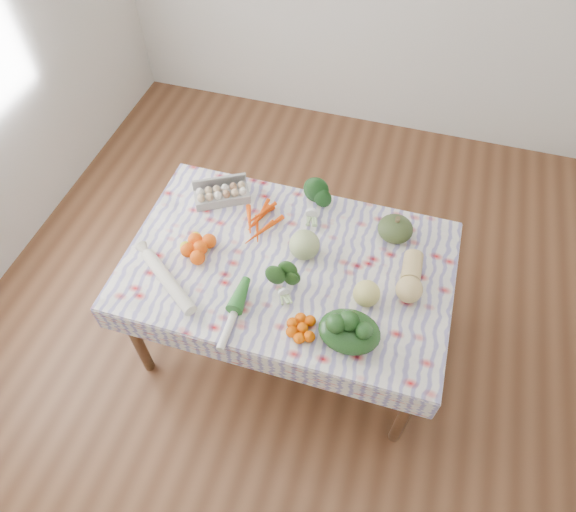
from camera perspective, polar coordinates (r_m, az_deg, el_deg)
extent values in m
plane|color=#57331E|center=(3.26, 0.00, -8.80)|extent=(4.50, 4.50, 0.00)
cube|color=brown|center=(2.64, 0.00, -1.19)|extent=(1.60, 1.00, 0.04)
cylinder|color=brown|center=(2.97, -16.53, -8.72)|extent=(0.06, 0.06, 0.71)
cylinder|color=brown|center=(2.74, 12.87, -16.67)|extent=(0.06, 0.06, 0.71)
cylinder|color=brown|center=(3.38, -9.96, 3.72)|extent=(0.06, 0.06, 0.71)
cylinder|color=brown|center=(3.18, 15.22, -2.08)|extent=(0.06, 0.06, 0.71)
cube|color=white|center=(2.62, 0.00, -0.85)|extent=(1.66, 1.06, 0.01)
cube|color=#A8A8A3|center=(2.89, -7.34, 6.67)|extent=(0.32, 0.25, 0.08)
cube|color=#F84B07|center=(2.76, -3.20, 3.64)|extent=(0.28, 0.26, 0.04)
ellipsoid|color=#143C15|center=(2.79, 2.85, 6.08)|extent=(0.20, 0.18, 0.16)
ellipsoid|color=#3B4D25|center=(2.74, 11.83, 2.98)|extent=(0.23, 0.23, 0.12)
sphere|color=#B0C47D|center=(2.59, 1.84, 1.25)|extent=(0.19, 0.19, 0.16)
ellipsoid|color=#D4B66F|center=(2.56, 13.53, -2.18)|extent=(0.14, 0.28, 0.13)
cube|color=#FF5409|center=(2.66, -9.75, 0.91)|extent=(0.28, 0.28, 0.08)
ellipsoid|color=#214D19|center=(2.49, -0.72, -3.03)|extent=(0.19, 0.19, 0.10)
cube|color=#F05800|center=(2.38, 1.63, -7.97)|extent=(0.22, 0.22, 0.06)
sphere|color=#DCD26D|center=(2.46, 8.72, -4.14)|extent=(0.14, 0.14, 0.13)
ellipsoid|color=#163714|center=(2.35, 6.83, -8.33)|extent=(0.32, 0.27, 0.13)
cylinder|color=#ECE7CF|center=(2.58, -13.17, -2.74)|extent=(0.41, 0.32, 0.06)
cylinder|color=white|center=(2.44, -6.07, -6.50)|extent=(0.05, 0.38, 0.04)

